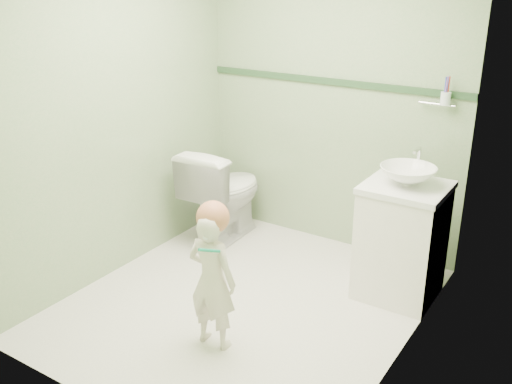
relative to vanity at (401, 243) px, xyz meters
The scene contains 12 objects.
ground 1.16m from the vanity, 140.19° to the right, with size 2.50×2.50×0.00m, color white.
room_shell 1.35m from the vanity, 140.19° to the right, with size 2.50×2.54×2.40m.
trim_stripe 1.38m from the vanity, 147.36° to the left, with size 2.20×0.02×0.05m, color #2A492A.
vanity is the anchor object (origin of this frame).
counter 0.41m from the vanity, ahead, with size 0.54×0.52×0.04m, color white.
basin 0.49m from the vanity, ahead, with size 0.37×0.37×0.13m, color white.
faucet 0.60m from the vanity, 90.00° to the left, with size 0.03×0.13×0.18m.
cup_holder 1.05m from the vanity, 83.71° to the left, with size 0.26×0.07×0.21m.
toilet 1.58m from the vanity, behind, with size 0.46×0.80×0.82m, color white.
toddler 1.39m from the vanity, 122.39° to the right, with size 0.32×0.21×0.87m, color beige.
hair_cap 1.44m from the vanity, 122.94° to the right, with size 0.19×0.19×0.19m, color #BE704C.
teal_toothbrush 1.49m from the vanity, 117.22° to the right, with size 0.11×0.13×0.08m.
Camera 1 is at (1.96, -2.88, 2.17)m, focal length 40.78 mm.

